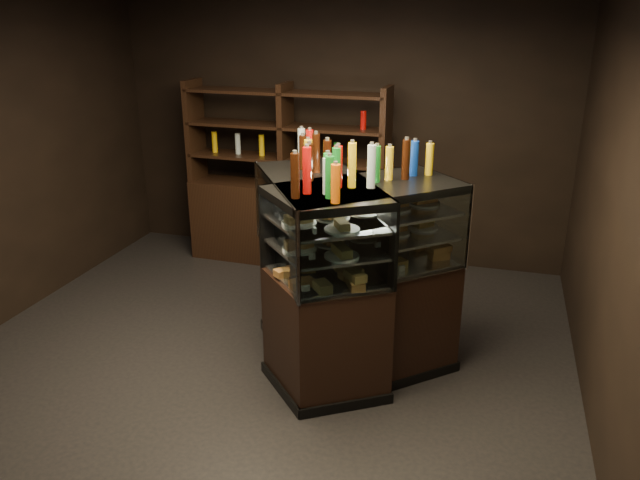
% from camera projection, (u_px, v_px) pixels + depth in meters
% --- Properties ---
extents(ground, '(5.00, 5.00, 0.00)m').
position_uv_depth(ground, '(261.00, 358.00, 5.16)').
color(ground, black).
rests_on(ground, ground).
extents(room_shell, '(5.02, 5.02, 3.01)m').
position_uv_depth(room_shell, '(252.00, 124.00, 4.48)').
color(room_shell, black).
rests_on(room_shell, ground).
extents(display_case, '(1.79, 1.58, 1.55)m').
position_uv_depth(display_case, '(341.00, 309.00, 4.87)').
color(display_case, black).
rests_on(display_case, ground).
extents(food_display, '(1.32, 1.18, 0.47)m').
position_uv_depth(food_display, '(341.00, 227.00, 4.63)').
color(food_display, '#DDA74F').
rests_on(food_display, display_case).
extents(bottles_top, '(1.14, 1.04, 0.30)m').
position_uv_depth(bottles_top, '(342.00, 163.00, 4.46)').
color(bottles_top, '#0F38B2').
rests_on(bottles_top, display_case).
extents(potted_conifer, '(0.32, 0.32, 0.68)m').
position_uv_depth(potted_conifer, '(364.00, 273.00, 5.84)').
color(potted_conifer, black).
rests_on(potted_conifer, ground).
extents(back_shelving, '(2.23, 0.48, 2.00)m').
position_uv_depth(back_shelving, '(287.00, 211.00, 6.91)').
color(back_shelving, black).
rests_on(back_shelving, ground).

